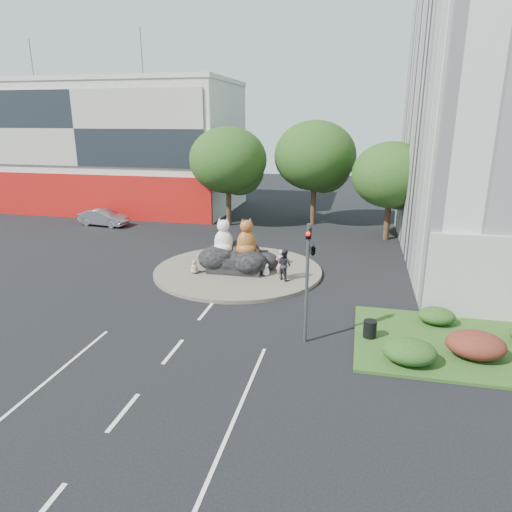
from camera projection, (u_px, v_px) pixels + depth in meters
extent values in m
plane|color=black|center=(173.00, 352.00, 18.08)|extent=(120.00, 120.00, 0.00)
cylinder|color=brown|center=(238.00, 270.00, 27.38)|extent=(10.00, 10.00, 0.20)
cube|color=silver|center=(112.00, 148.00, 46.27)|extent=(25.00, 12.00, 12.00)
cube|color=#AD1310|center=(82.00, 196.00, 41.79)|extent=(25.00, 0.30, 4.00)
cube|color=#B2AD9E|center=(74.00, 128.00, 40.00)|extent=(24.00, 0.15, 6.50)
cube|color=silver|center=(106.00, 82.00, 44.47)|extent=(25.20, 12.20, 0.40)
cylinder|color=#595B60|center=(32.00, 60.00, 45.53)|extent=(0.10, 0.10, 4.00)
cylinder|color=#595B60|center=(142.00, 54.00, 44.92)|extent=(0.10, 0.10, 5.00)
cube|color=#30501A|center=(481.00, 347.00, 18.32)|extent=(10.00, 6.00, 0.12)
cylinder|color=#382314|center=(229.00, 204.00, 38.91)|extent=(0.44, 0.44, 3.74)
ellipsoid|color=#1A3711|center=(228.00, 160.00, 37.85)|extent=(6.46, 6.46, 5.49)
sphere|color=#1A3711|center=(239.00, 170.00, 38.39)|extent=(4.25, 4.25, 4.25)
sphere|color=#1A3711|center=(219.00, 168.00, 37.89)|extent=(3.74, 3.74, 3.74)
cylinder|color=#382314|center=(313.00, 202.00, 39.26)|extent=(0.44, 0.44, 3.96)
ellipsoid|color=#1A3711|center=(315.00, 156.00, 38.14)|extent=(6.84, 6.84, 5.81)
sphere|color=#1A3711|center=(325.00, 166.00, 38.70)|extent=(4.50, 4.50, 4.50)
sphere|color=#1A3711|center=(306.00, 164.00, 38.19)|extent=(3.96, 3.96, 3.96)
cylinder|color=#382314|center=(387.00, 218.00, 34.36)|extent=(0.44, 0.44, 3.30)
ellipsoid|color=#1A3711|center=(391.00, 175.00, 33.42)|extent=(5.70, 5.70, 4.84)
sphere|color=#1A3711|center=(401.00, 185.00, 33.94)|extent=(3.75, 3.75, 3.75)
sphere|color=#1A3711|center=(381.00, 182.00, 33.44)|extent=(3.30, 3.30, 3.30)
ellipsoid|color=#1A3711|center=(409.00, 351.00, 16.94)|extent=(2.00, 1.60, 0.90)
ellipsoid|color=#4D1914|center=(476.00, 345.00, 17.33)|extent=(2.20, 1.76, 0.99)
ellipsoid|color=#1A3711|center=(437.00, 316.00, 20.19)|extent=(1.60, 1.28, 0.72)
cylinder|color=#595B60|center=(307.00, 285.00, 18.16)|extent=(0.14, 0.14, 5.00)
imported|color=black|center=(308.00, 244.00, 17.67)|extent=(0.21, 0.26, 1.30)
imported|color=black|center=(313.00, 249.00, 17.68)|extent=(0.26, 1.24, 0.50)
sphere|color=red|center=(308.00, 234.00, 17.37)|extent=(0.18, 0.18, 0.18)
cylinder|color=#595B60|center=(491.00, 225.00, 21.63)|extent=(0.18, 0.18, 8.00)
cylinder|color=#595B60|center=(480.00, 138.00, 20.68)|extent=(2.00, 0.12, 0.12)
cube|color=silver|center=(456.00, 140.00, 20.92)|extent=(0.50, 0.22, 0.12)
imported|color=pink|center=(281.00, 264.00, 25.60)|extent=(0.65, 0.47, 1.66)
imported|color=#22212A|center=(284.00, 265.00, 25.29)|extent=(1.08, 1.05, 1.75)
imported|color=#96989D|center=(104.00, 217.00, 39.04)|extent=(4.45, 2.01, 1.42)
cylinder|color=black|center=(370.00, 329.00, 18.93)|extent=(0.58, 0.58, 0.73)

